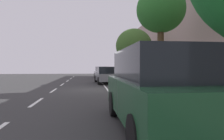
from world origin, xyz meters
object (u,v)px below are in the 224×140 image
at_px(street_tree_far_end, 134,46).
at_px(pedestrian_on_phone, 172,76).
at_px(parked_sedan_grey_second, 106,75).
at_px(parked_sedan_white_mid, 102,72).
at_px(parked_suv_green_nearest, 156,88).
at_px(street_tree_mid_block, 161,11).
at_px(bicycle_at_curb, 122,84).
at_px(cyclist_with_backpack, 127,75).

distance_m(street_tree_far_end, pedestrian_on_phone, 5.75).
bearing_deg(parked_sedan_grey_second, parked_sedan_white_mid, 89.37).
xyz_separation_m(parked_suv_green_nearest, parked_sedan_grey_second, (-0.08, 13.45, -0.27)).
bearing_deg(parked_suv_green_nearest, pedestrian_on_phone, 63.21).
bearing_deg(parked_sedan_white_mid, street_tree_mid_block, -83.20).
relative_size(street_tree_far_end, pedestrian_on_phone, 2.83).
relative_size(parked_sedan_grey_second, pedestrian_on_phone, 2.89).
bearing_deg(street_tree_far_end, pedestrian_on_phone, -80.18).
relative_size(parked_suv_green_nearest, parked_sedan_grey_second, 1.05).
distance_m(bicycle_at_curb, street_tree_far_end, 4.00).
xyz_separation_m(parked_sedan_white_mid, street_tree_mid_block, (1.93, -16.18, 3.59)).
bearing_deg(parked_sedan_grey_second, street_tree_far_end, -51.84).
xyz_separation_m(parked_sedan_white_mid, cyclist_with_backpack, (0.80, -13.14, 0.23)).
distance_m(bicycle_at_curb, cyclist_with_backpack, 0.78).
relative_size(parked_sedan_white_mid, street_tree_far_end, 1.01).
bearing_deg(pedestrian_on_phone, bicycle_at_curb, 129.58).
xyz_separation_m(parked_suv_green_nearest, street_tree_far_end, (1.93, 10.89, 2.15)).
bearing_deg(parked_suv_green_nearest, street_tree_mid_block, 68.44).
height_order(parked_suv_green_nearest, pedestrian_on_phone, parked_suv_green_nearest).
xyz_separation_m(street_tree_mid_block, street_tree_far_end, (0.00, 6.00, -1.17)).
bearing_deg(pedestrian_on_phone, street_tree_mid_block, -140.91).
relative_size(parked_sedan_grey_second, parked_sedan_white_mid, 1.01).
xyz_separation_m(street_tree_mid_block, pedestrian_on_phone, (0.91, 0.74, -3.31)).
bearing_deg(bicycle_at_curb, cyclist_with_backpack, -62.95).
xyz_separation_m(parked_suv_green_nearest, street_tree_mid_block, (1.93, 4.89, 3.32)).
distance_m(parked_suv_green_nearest, parked_sedan_white_mid, 21.07).
bearing_deg(bicycle_at_curb, parked_sedan_grey_second, 97.42).
bearing_deg(parked_sedan_white_mid, street_tree_far_end, -79.27).
distance_m(parked_suv_green_nearest, pedestrian_on_phone, 6.31).
xyz_separation_m(parked_sedan_white_mid, bicycle_at_curb, (0.58, -12.70, -0.37)).
bearing_deg(parked_suv_green_nearest, parked_sedan_white_mid, 89.99).
xyz_separation_m(parked_sedan_white_mid, pedestrian_on_phone, (2.84, -15.44, 0.28)).
xyz_separation_m(cyclist_with_backpack, street_tree_far_end, (1.12, 2.97, 2.19)).
relative_size(parked_sedan_white_mid, pedestrian_on_phone, 2.86).
bearing_deg(street_tree_far_end, bicycle_at_curb, -118.13).
relative_size(parked_sedan_grey_second, cyclist_with_backpack, 2.76).
distance_m(bicycle_at_curb, street_tree_mid_block, 5.44).
height_order(bicycle_at_curb, pedestrian_on_phone, pedestrian_on_phone).
xyz_separation_m(parked_suv_green_nearest, cyclist_with_backpack, (0.81, 7.92, -0.04)).
bearing_deg(cyclist_with_backpack, parked_sedan_white_mid, 93.50).
relative_size(parked_sedan_white_mid, cyclist_with_backpack, 2.73).
bearing_deg(pedestrian_on_phone, parked_sedan_white_mid, 100.42).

